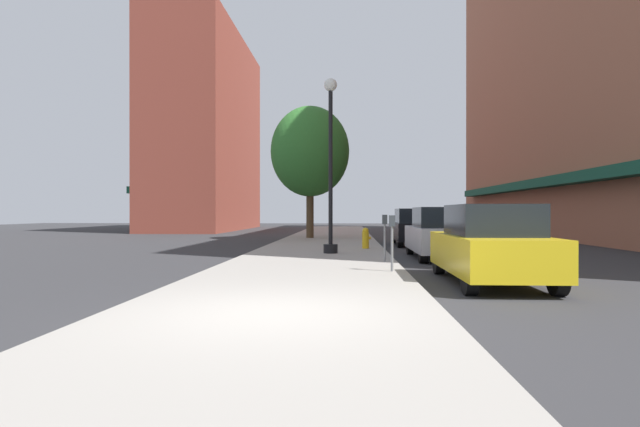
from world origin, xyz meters
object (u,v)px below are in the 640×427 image
lamppost (331,162)px  car_silver (440,234)px  fire_hydrant (366,238)px  parking_meter_far (385,232)px  parking_meter_near (392,236)px  tree_near (310,152)px  car_black (414,228)px  car_yellow (490,245)px

lamppost → car_silver: (3.56, -0.57, -2.39)m
fire_hydrant → parking_meter_far: 5.30m
lamppost → parking_meter_far: lamppost is taller
parking_meter_far → parking_meter_near: bearing=-90.0°
tree_near → car_black: 7.77m
fire_hydrant → car_silver: (2.31, -2.91, 0.29)m
fire_hydrant → car_black: size_ratio=0.18×
tree_near → car_black: size_ratio=1.65×
fire_hydrant → car_black: 4.44m
car_silver → car_black: bearing=91.2°
fire_hydrant → parking_meter_near: parking_meter_near is taller
fire_hydrant → car_yellow: 9.12m
car_yellow → car_black: size_ratio=1.00×
fire_hydrant → car_silver: 3.73m
lamppost → fire_hydrant: lamppost is taller
fire_hydrant → parking_meter_far: size_ratio=0.60×
parking_meter_near → tree_near: (-3.08, 15.88, 3.82)m
parking_meter_near → parking_meter_far: bearing=90.0°
lamppost → parking_meter_far: bearing=-61.1°
fire_hydrant → parking_meter_far: bearing=-86.1°
parking_meter_far → tree_near: size_ratio=0.18×
parking_meter_far → car_black: (1.95, 9.06, -0.14)m
parking_meter_far → car_silver: car_silver is taller
lamppost → parking_meter_near: 6.01m
parking_meter_far → car_black: size_ratio=0.30×
car_yellow → car_black: same height
parking_meter_near → car_yellow: bearing=-30.4°
parking_meter_near → car_silver: car_silver is taller
tree_near → car_silver: 12.82m
lamppost → tree_near: size_ratio=0.83×
car_black → car_yellow: bearing=-88.1°
lamppost → car_yellow: lamppost is taller
tree_near → car_silver: bearing=-65.7°
parking_meter_near → tree_near: size_ratio=0.18×
parking_meter_far → fire_hydrant: bearing=93.9°
parking_meter_far → tree_near: tree_near is taller
tree_near → car_black: (5.03, -4.41, -3.96)m
tree_near → car_yellow: bearing=-73.5°
parking_meter_near → car_silver: (1.95, 4.77, -0.14)m
fire_hydrant → car_yellow: car_yellow is taller
lamppost → parking_meter_near: bearing=-73.2°
fire_hydrant → parking_meter_far: (0.36, -5.27, 0.43)m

